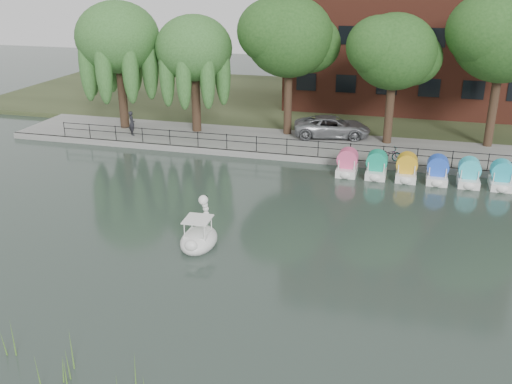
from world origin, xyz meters
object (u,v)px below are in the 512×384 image
at_px(minivan, 332,125).
at_px(swan_boat, 199,236).
at_px(pedestrian, 132,121).
at_px(bicycle, 387,153).

xyz_separation_m(minivan, swan_boat, (-3.28, -17.56, -0.79)).
bearing_deg(pedestrian, swan_boat, 171.01).
height_order(minivan, bicycle, minivan).
bearing_deg(bicycle, minivan, 26.65).
bearing_deg(swan_boat, minivan, 76.68).
xyz_separation_m(bicycle, swan_boat, (-7.32, -13.00, -0.45)).
height_order(minivan, swan_boat, minivan).
bearing_deg(bicycle, pedestrian, 70.88).
distance_m(minivan, pedestrian, 14.05).
xyz_separation_m(bicycle, pedestrian, (-17.71, 1.33, 0.49)).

